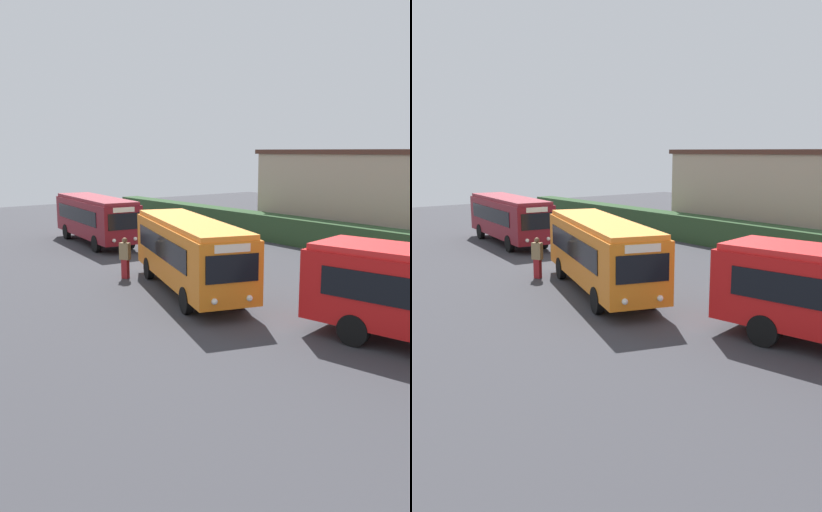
# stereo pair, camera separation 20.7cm
# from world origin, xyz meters

# --- Properties ---
(ground_plane) EXTENTS (79.96, 79.96, 0.00)m
(ground_plane) POSITION_xyz_m (0.00, 0.00, 0.00)
(ground_plane) COLOR #38383D
(bus_maroon) EXTENTS (9.40, 3.40, 2.98)m
(bus_maroon) POSITION_xyz_m (-13.36, 2.10, 1.73)
(bus_maroon) COLOR maroon
(bus_maroon) RESTS_ON ground_plane
(bus_orange) EXTENTS (9.59, 5.21, 3.05)m
(bus_orange) POSITION_xyz_m (0.00, -0.37, 1.77)
(bus_orange) COLOR orange
(bus_orange) RESTS_ON ground_plane
(person_left) EXTENTS (0.50, 0.41, 1.88)m
(person_left) POSITION_xyz_m (-14.88, 4.20, 1.00)
(person_left) COLOR maroon
(person_left) RESTS_ON ground_plane
(person_center) EXTENTS (0.52, 0.54, 1.79)m
(person_center) POSITION_xyz_m (-13.13, 4.44, 0.94)
(person_center) COLOR maroon
(person_center) RESTS_ON ground_plane
(person_right) EXTENTS (0.55, 0.46, 1.93)m
(person_right) POSITION_xyz_m (-3.86, -1.26, 1.02)
(person_right) COLOR maroon
(person_right) RESTS_ON ground_plane
(hedge_row) EXTENTS (51.98, 1.58, 1.70)m
(hedge_row) POSITION_xyz_m (0.00, 11.96, 0.85)
(hedge_row) COLOR #2B4828
(hedge_row) RESTS_ON ground_plane
(depot_building) EXTENTS (12.90, 5.74, 5.95)m
(depot_building) POSITION_xyz_m (-4.24, 16.25, 2.99)
(depot_building) COLOR tan
(depot_building) RESTS_ON ground_plane
(traffic_cone) EXTENTS (0.36, 0.36, 0.60)m
(traffic_cone) POSITION_xyz_m (3.45, 5.45, 0.30)
(traffic_cone) COLOR orange
(traffic_cone) RESTS_ON ground_plane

